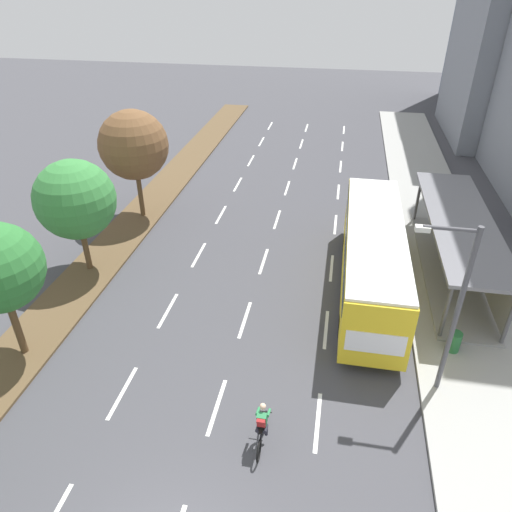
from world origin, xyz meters
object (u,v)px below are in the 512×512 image
cyclist (262,427)px  trash_bin (454,341)px  bus (373,253)px  streetlight (454,302)px  median_tree_fourth (134,145)px  median_tree_third (75,200)px  bus_shelter (462,241)px

cyclist → trash_bin: bearing=39.5°
cyclist → trash_bin: cyclist is taller
bus → streetlight: size_ratio=1.74×
trash_bin → median_tree_fourth: bearing=151.3°
cyclist → streetlight: (5.62, 3.42, 3.10)m
streetlight → trash_bin: 4.04m
trash_bin → median_tree_third: bearing=170.0°
bus_shelter → trash_bin: size_ratio=13.48×
bus_shelter → cyclist: (-7.73, -11.45, -1.08)m
cyclist → median_tree_third: bearing=140.5°
bus_shelter → median_tree_third: size_ratio=2.04×
median_tree_fourth → bus_shelter: bearing=-10.0°
trash_bin → bus_shelter: bearing=79.7°
bus → median_tree_third: (-13.73, -0.74, 1.79)m
streetlight → bus_shelter: bearing=75.3°
median_tree_fourth → trash_bin: bearing=-28.7°
bus_shelter → median_tree_third: 18.37m
median_tree_third → cyclist: bearing=-39.5°
streetlight → trash_bin: bearing=63.5°
streetlight → cyclist: bearing=-148.7°
bus → trash_bin: 5.12m
cyclist → streetlight: bearing=31.3°
bus_shelter → cyclist: size_ratio=6.30×
trash_bin → bus: bearing=130.8°
bus_shelter → streetlight: size_ratio=1.76×
streetlight → bus: bearing=110.6°
bus_shelter → trash_bin: bus_shelter is taller
bus → median_tree_fourth: size_ratio=1.78×
median_tree_third → median_tree_fourth: median_tree_fourth is taller
streetlight → trash_bin: streetlight is taller
cyclist → median_tree_fourth: 17.98m
median_tree_fourth → streetlight: 19.11m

